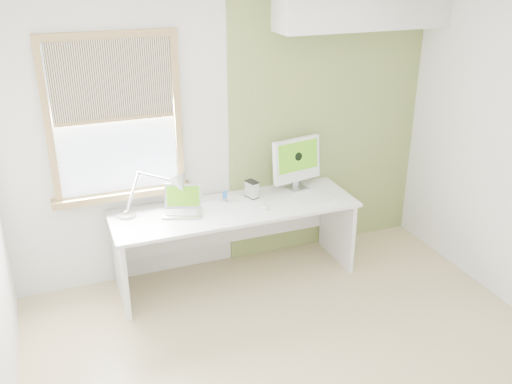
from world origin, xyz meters
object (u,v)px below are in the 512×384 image
laptop (183,206)px  external_drive (252,189)px  desk (233,224)px  imac (297,161)px  desk_lamp (170,188)px

laptop → external_drive: size_ratio=2.48×
external_drive → desk: bearing=-157.7°
desk → laptop: size_ratio=5.54×
imac → laptop: bearing=-173.5°
desk_lamp → external_drive: 0.77m
desk → imac: 0.85m
laptop → external_drive: 0.68m
laptop → desk: bearing=-1.4°
external_drive → laptop: bearing=-173.5°
laptop → imac: 1.17m
desk → laptop: 0.52m
desk → external_drive: external_drive is taller
external_drive → imac: bearing=6.5°
desk_lamp → imac: (1.23, 0.04, 0.07)m
external_drive → imac: imac is taller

